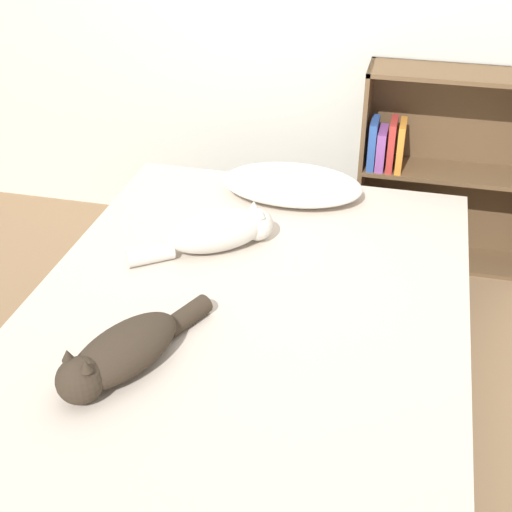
# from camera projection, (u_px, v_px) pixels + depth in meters

# --- Properties ---
(ground_plane) EXTENTS (8.00, 8.00, 0.00)m
(ground_plane) POSITION_uv_depth(u_px,v_px,m) (246.00, 416.00, 2.63)
(ground_plane) COLOR #846647
(bed) EXTENTS (1.49, 2.02, 0.50)m
(bed) POSITION_uv_depth(u_px,v_px,m) (246.00, 364.00, 2.50)
(bed) COLOR #333338
(bed) RESTS_ON ground_plane
(pillow) EXTENTS (0.59, 0.35, 0.12)m
(pillow) POSITION_uv_depth(u_px,v_px,m) (292.00, 184.00, 2.99)
(pillow) COLOR white
(pillow) RESTS_ON bed
(cat_light) EXTENTS (0.50, 0.41, 0.15)m
(cat_light) POSITION_uv_depth(u_px,v_px,m) (220.00, 231.00, 2.63)
(cat_light) COLOR beige
(cat_light) RESTS_ON bed
(cat_dark) EXTENTS (0.34, 0.55, 0.16)m
(cat_dark) POSITION_uv_depth(u_px,v_px,m) (120.00, 354.00, 2.05)
(cat_dark) COLOR #33281E
(cat_dark) RESTS_ON bed
(bookshelf) EXTENTS (0.85, 0.26, 0.94)m
(bookshelf) POSITION_uv_depth(u_px,v_px,m) (445.00, 165.00, 3.34)
(bookshelf) COLOR brown
(bookshelf) RESTS_ON ground_plane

